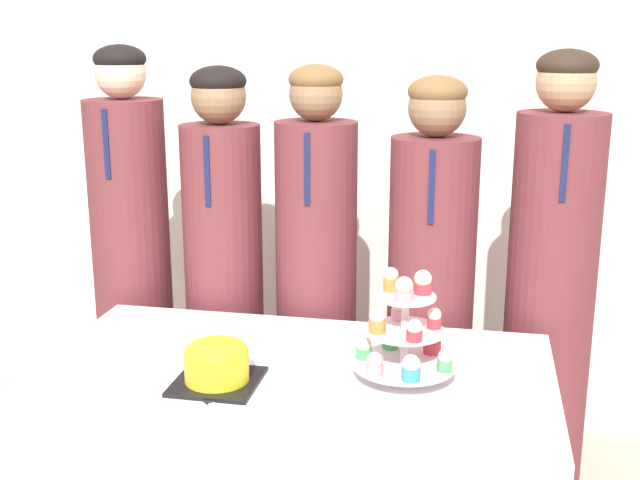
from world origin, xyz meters
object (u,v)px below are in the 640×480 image
Objects in this scene: student_2 at (316,308)px; student_3 at (429,320)px; cupcake_stand at (404,332)px; student_0 at (134,288)px; round_cake at (217,362)px; student_4 at (548,316)px; student_1 at (225,301)px; cake_knife at (212,404)px.

student_2 reaches higher than student_3.
student_0 is (-0.99, 0.58, -0.13)m from cupcake_stand.
student_4 is at bearing 38.89° from round_cake.
cupcake_stand is 0.19× the size of student_3.
student_4 is (1.39, 0.00, -0.00)m from student_0.
cupcake_stand is at bearing 14.08° from round_cake.
student_3 is 0.95× the size of student_4.
student_0 is at bearing 180.00° from student_1.
student_2 is 0.37m from student_3.
student_1 is 1.02× the size of student_3.
cake_knife is 0.12× the size of student_2.
student_3 reaches higher than cupcake_stand.
student_3 is at bearing -0.00° from student_0.
round_cake is at bearing -73.45° from student_1.
student_0 is (-0.53, 0.69, -0.06)m from round_cake.
cake_knife is 0.62× the size of cupcake_stand.
student_3 is at bearing -180.00° from student_4.
student_2 is at bearing -180.00° from student_4.
cupcake_stand is at bearing -59.07° from student_2.
student_0 is at bearing 127.78° from round_cake.
student_1 is 1.06m from student_4.
student_0 is at bearing -180.00° from student_4.
cupcake_stand is at bearing -124.72° from student_4.
student_0 is 0.65m from student_2.
round_cake is 0.48m from cupcake_stand.
student_4 is at bearing 0.00° from student_0.
student_0 is 1.39m from student_4.
round_cake is 0.13× the size of student_0.
student_3 is at bearing 103.42° from cake_knife.
round_cake is 0.70m from student_2.
cupcake_stand is at bearing -30.14° from student_0.
student_4 reaches higher than cupcake_stand.
cake_knife is 0.12× the size of student_1.
student_3 reaches higher than cake_knife.
student_1 reaches higher than round_cake.
student_3 is (0.49, 0.69, -0.10)m from round_cake.
student_1 reaches higher than student_3.
cupcake_stand is 1.15m from student_0.
student_4 is at bearing 0.00° from student_3.
student_4 reaches higher than cake_knife.
cake_knife is 0.98m from student_0.
student_4 is at bearing 0.00° from student_1.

